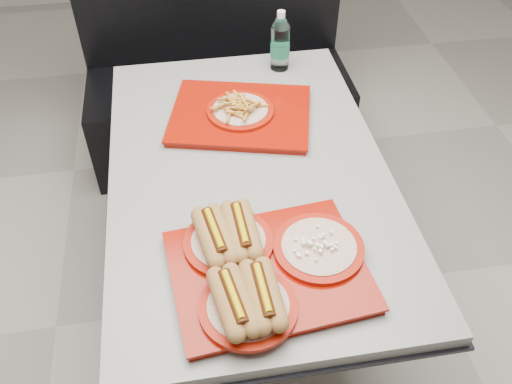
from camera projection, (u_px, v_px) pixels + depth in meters
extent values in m
plane|color=#A29D91|center=(250.00, 300.00, 2.29)|extent=(6.00, 6.00, 0.00)
cylinder|color=black|center=(250.00, 297.00, 2.27)|extent=(0.52, 0.52, 0.05)
cylinder|color=black|center=(250.00, 242.00, 2.02)|extent=(0.11, 0.11, 0.66)
cube|color=black|center=(249.00, 178.00, 1.80)|extent=(0.92, 1.42, 0.01)
cube|color=gray|center=(249.00, 173.00, 1.78)|extent=(0.90, 1.40, 0.04)
cube|color=black|center=(220.00, 115.00, 2.85)|extent=(1.30, 0.55, 0.45)
cube|color=#8A0F03|center=(269.00, 273.00, 1.45)|extent=(0.54, 0.44, 0.02)
cube|color=#8A0F03|center=(269.00, 270.00, 1.44)|extent=(0.55, 0.45, 0.01)
cylinder|color=#971405|center=(248.00, 307.00, 1.34)|extent=(0.25, 0.25, 0.01)
cylinder|color=beige|center=(248.00, 305.00, 1.34)|extent=(0.21, 0.21, 0.01)
cylinder|color=#971405|center=(228.00, 242.00, 1.49)|extent=(0.25, 0.25, 0.01)
cylinder|color=beige|center=(228.00, 240.00, 1.49)|extent=(0.21, 0.21, 0.01)
cylinder|color=#971405|center=(319.00, 248.00, 1.48)|extent=(0.25, 0.25, 0.01)
cylinder|color=beige|center=(319.00, 246.00, 1.47)|extent=(0.21, 0.21, 0.01)
cube|color=#8A0F03|center=(241.00, 116.00, 1.95)|extent=(0.56, 0.48, 0.02)
cube|color=#8A0F03|center=(240.00, 113.00, 1.94)|extent=(0.57, 0.49, 0.01)
cylinder|color=#971405|center=(240.00, 111.00, 1.93)|extent=(0.24, 0.24, 0.01)
cylinder|color=beige|center=(240.00, 109.00, 1.93)|extent=(0.20, 0.20, 0.01)
cylinder|color=silver|center=(280.00, 48.00, 2.14)|extent=(0.07, 0.07, 0.18)
cylinder|color=#1A6B47|center=(280.00, 50.00, 2.14)|extent=(0.08, 0.08, 0.05)
cone|color=silver|center=(281.00, 22.00, 2.06)|extent=(0.07, 0.07, 0.04)
cylinder|color=silver|center=(281.00, 14.00, 2.04)|extent=(0.03, 0.03, 0.02)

